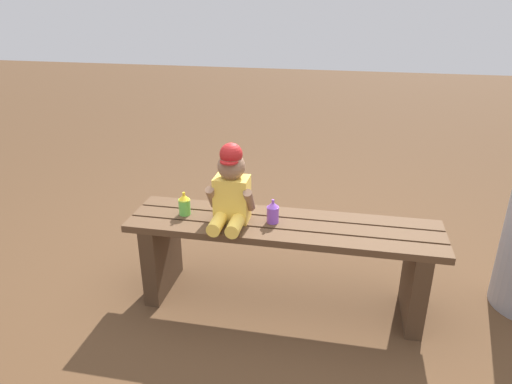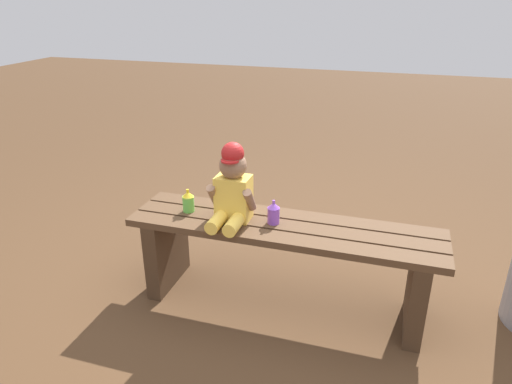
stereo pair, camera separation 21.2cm
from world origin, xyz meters
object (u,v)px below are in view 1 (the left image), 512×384
object	(u,v)px
child_figure	(231,189)
sippy_cup_left	(184,204)
sippy_cup_right	(273,212)
park_bench	(283,250)

from	to	relation	value
child_figure	sippy_cup_left	size ratio (longest dim) A/B	3.26
sippy_cup_left	sippy_cup_right	bearing A→B (deg)	0.00
park_bench	sippy_cup_right	size ratio (longest dim) A/B	12.64
park_bench	child_figure	xyz separation A→B (m)	(-0.26, -0.03, 0.33)
park_bench	sippy_cup_left	world-z (taller)	sippy_cup_left
sippy_cup_right	park_bench	bearing A→B (deg)	-0.57
sippy_cup_left	sippy_cup_right	world-z (taller)	same
sippy_cup_left	sippy_cup_right	xyz separation A→B (m)	(0.46, 0.00, 0.00)
sippy_cup_left	park_bench	bearing A→B (deg)	-0.06
child_figure	sippy_cup_left	distance (m)	0.28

